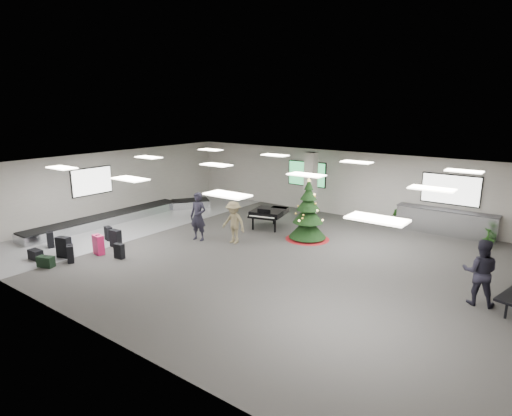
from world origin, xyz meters
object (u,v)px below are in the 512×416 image
Objects in this scene: baggage_carousel at (126,216)px; christmas_tree at (308,218)px; traveler_a at (198,217)px; traveler_b at (234,222)px; potted_plant_right at (489,238)px; service_counter at (445,222)px; pink_suitcase at (98,245)px; traveler_bench at (480,272)px; potted_plant_left at (395,217)px; grand_piano at (269,213)px.

christmas_tree is (8.49, 2.63, 0.67)m from baggage_carousel.
traveler_b is at bearing 12.04° from traveler_a.
traveler_a reaches higher than potted_plant_right.
traveler_b reaches higher than service_counter.
pink_suitcase is 0.40× the size of traveler_bench.
service_counter is 10.44m from traveler_a.
traveler_b is 0.91× the size of traveler_bench.
pink_suitcase is 5.13m from traveler_b.
traveler_b is (1.39, 0.56, -0.14)m from traveler_a.
traveler_bench reaches higher than potted_plant_right.
christmas_tree reaches higher than traveler_b.
traveler_bench reaches higher than traveler_b.
traveler_bench is at bearing -69.41° from service_counter.
pink_suitcase is 0.95× the size of potted_plant_right.
potted_plant_right is at bearing 22.03° from traveler_a.
potted_plant_right is at bearing 34.55° from traveler_b.
traveler_bench is (6.75, -2.29, 0.05)m from christmas_tree.
baggage_carousel is 14.50m from service_counter.
potted_plant_right is (14.64, 5.90, 0.18)m from baggage_carousel.
pink_suitcase is 0.44× the size of traveler_b.
traveler_a reaches higher than baggage_carousel.
christmas_tree reaches higher than pink_suitcase.
potted_plant_left is (4.34, 6.15, -0.40)m from traveler_b.
traveler_a is (4.99, -0.13, 0.77)m from baggage_carousel.
traveler_bench is (8.99, -2.69, 0.24)m from grand_piano.
potted_plant_right is (3.91, -0.69, -0.06)m from potted_plant_left.
traveler_b is 7.54m from potted_plant_left.
traveler_a reaches higher than traveler_b.
traveler_a is at bearing -141.77° from christmas_tree.
christmas_tree is 7.13m from traveler_bench.
potted_plant_left is (5.73, 6.71, -0.53)m from traveler_a.
baggage_carousel is 8.92m from christmas_tree.
grand_piano is at bearing 74.07° from pink_suitcase.
service_counter is 4.48× the size of potted_plant_left.
traveler_bench is at bearing 1.28° from baggage_carousel.
traveler_bench reaches higher than grand_piano.
service_counter is 5.15× the size of potted_plant_right.
traveler_bench is 7.72m from potted_plant_left.
traveler_a reaches higher than potted_plant_left.
baggage_carousel is at bearing -148.46° from potted_plant_left.
pink_suitcase is 7.29m from grand_piano.
grand_piano is (3.01, 6.62, 0.34)m from pink_suitcase.
grand_piano is at bearing -150.69° from service_counter.
pink_suitcase is at bearing -140.23° from potted_plant_right.
pink_suitcase is 0.29× the size of christmas_tree.
traveler_a is 10.26m from traveler_bench.
traveler_b reaches higher than baggage_carousel.
potted_plant_right is at bearing 5.16° from grand_piano.
traveler_b is 2.16× the size of potted_plant_right.
traveler_b is (-2.11, -2.20, -0.04)m from christmas_tree.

